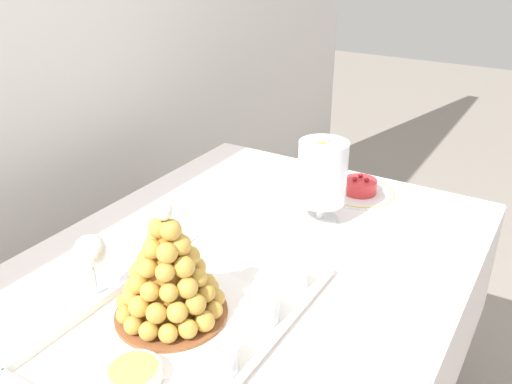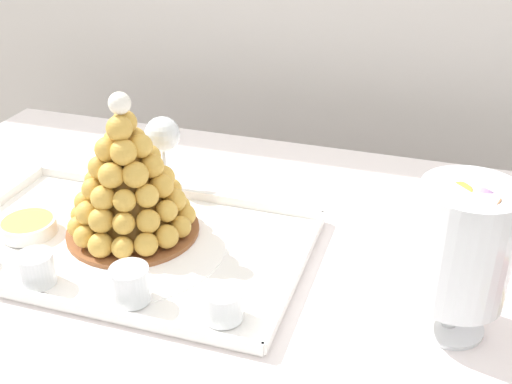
# 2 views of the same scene
# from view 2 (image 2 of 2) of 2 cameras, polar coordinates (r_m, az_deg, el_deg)

# --- Properties ---
(buffet_table) EXTENTS (1.45, 0.98, 0.75)m
(buffet_table) POSITION_cam_2_polar(r_m,az_deg,el_deg) (1.11, -3.14, -10.20)
(buffet_table) COLOR brown
(buffet_table) RESTS_ON ground_plane
(serving_tray) EXTENTS (0.60, 0.37, 0.02)m
(serving_tray) POSITION_cam_2_polar(r_m,az_deg,el_deg) (1.09, -11.45, -4.74)
(serving_tray) COLOR white
(serving_tray) RESTS_ON buffet_table
(croquembouche) EXTENTS (0.23, 0.23, 0.26)m
(croquembouche) POSITION_cam_2_polar(r_m,az_deg,el_deg) (1.07, -11.49, 0.83)
(croquembouche) COLOR brown
(croquembouche) RESTS_ON serving_tray
(dessert_cup_mid_left) EXTENTS (0.06, 0.06, 0.05)m
(dessert_cup_mid_left) POSITION_cam_2_polar(r_m,az_deg,el_deg) (1.02, -19.24, -6.66)
(dessert_cup_mid_left) COLOR silver
(dessert_cup_mid_left) RESTS_ON serving_tray
(dessert_cup_centre) EXTENTS (0.06, 0.06, 0.06)m
(dessert_cup_centre) POSITION_cam_2_polar(r_m,az_deg,el_deg) (0.95, -11.31, -8.29)
(dessert_cup_centre) COLOR silver
(dessert_cup_centre) RESTS_ON serving_tray
(dessert_cup_mid_right) EXTENTS (0.06, 0.06, 0.05)m
(dessert_cup_mid_right) POSITION_cam_2_polar(r_m,az_deg,el_deg) (0.90, -2.99, -10.23)
(dessert_cup_mid_right) COLOR silver
(dessert_cup_mid_right) RESTS_ON serving_tray
(creme_brulee_ramekin) EXTENTS (0.10, 0.10, 0.03)m
(creme_brulee_ramekin) POSITION_cam_2_polar(r_m,az_deg,el_deg) (1.16, -19.94, -2.91)
(creme_brulee_ramekin) COLOR white
(creme_brulee_ramekin) RESTS_ON serving_tray
(macaron_goblet) EXTENTS (0.13, 0.13, 0.24)m
(macaron_goblet) POSITION_cam_2_polar(r_m,az_deg,el_deg) (0.87, 18.24, -4.69)
(macaron_goblet) COLOR white
(macaron_goblet) RESTS_ON buffet_table
(wine_glass) EXTENTS (0.07, 0.07, 0.15)m
(wine_glass) POSITION_cam_2_polar(r_m,az_deg,el_deg) (1.23, -8.47, 4.95)
(wine_glass) COLOR silver
(wine_glass) RESTS_ON buffet_table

